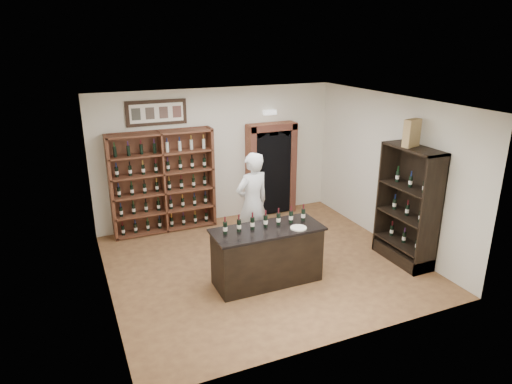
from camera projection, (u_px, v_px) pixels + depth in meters
floor at (263, 264)px, 8.53m from camera, size 5.50×5.50×0.00m
ceiling at (264, 102)px, 7.55m from camera, size 5.50×5.50×0.00m
wall_back at (217, 156)px, 10.21m from camera, size 5.50×0.04×3.00m
wall_left at (101, 211)px, 7.00m from camera, size 0.04×5.00×3.00m
wall_right at (389, 171)px, 9.08m from camera, size 0.04×5.00×3.00m
wine_shelf at (163, 182)px, 9.70m from camera, size 2.20×0.38×2.20m
framed_picture at (156, 113)px, 9.35m from camera, size 1.25×0.04×0.52m
arched_doorway at (271, 167)px, 10.65m from camera, size 1.17×0.35×2.17m
emergency_light at (270, 112)px, 10.32m from camera, size 0.30×0.10×0.10m
tasting_counter at (267, 256)px, 7.77m from camera, size 1.88×0.78×1.00m
counter_bottle_0 at (225, 228)px, 7.37m from camera, size 0.07×0.07×0.30m
counter_bottle_1 at (239, 225)px, 7.46m from camera, size 0.07×0.07×0.30m
counter_bottle_2 at (252, 223)px, 7.55m from camera, size 0.07×0.07×0.30m
counter_bottle_3 at (266, 221)px, 7.64m from camera, size 0.07×0.07×0.30m
counter_bottle_4 at (278, 219)px, 7.73m from camera, size 0.07×0.07×0.30m
counter_bottle_5 at (291, 217)px, 7.82m from camera, size 0.07×0.07×0.30m
counter_bottle_6 at (303, 215)px, 7.91m from camera, size 0.07×0.07×0.30m
side_cabinet at (407, 223)px, 8.46m from camera, size 0.48×1.20×2.20m
shopkeeper at (252, 203)px, 8.75m from camera, size 0.82×0.64×2.00m
plate at (298, 228)px, 7.60m from camera, size 0.27×0.27×0.02m
wine_crate at (412, 133)px, 7.94m from camera, size 0.37×0.23×0.48m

